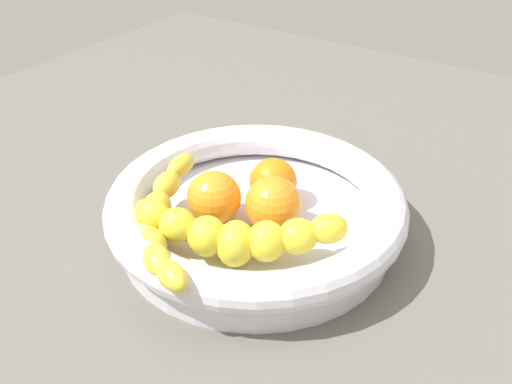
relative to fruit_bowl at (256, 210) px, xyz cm
name	(u,v)px	position (x,y,z in cm)	size (l,w,h in cm)	color
kitchen_counter	(256,246)	(0.00, 0.00, -4.60)	(120.00, 120.00, 3.00)	#635F56
fruit_bowl	(256,210)	(0.00, 0.00, 0.00)	(30.30, 30.30, 5.96)	silver
banana_draped_left	(160,223)	(8.83, -4.89, 1.77)	(17.42, 14.01, 4.69)	yellow
banana_draped_right	(237,234)	(6.44, 2.20, 1.96)	(10.80, 18.84, 4.85)	yellow
orange_front	(214,198)	(2.82, -3.12, 1.92)	(5.44, 5.44, 5.44)	orange
orange_mid_left	(274,182)	(-3.20, 0.06, 1.72)	(5.02, 5.02, 5.02)	orange
orange_mid_right	(273,204)	(0.62, 2.43, 1.99)	(5.57, 5.57, 5.57)	orange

